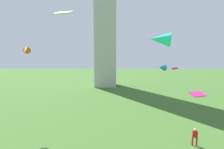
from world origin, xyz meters
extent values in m
cube|color=#B7B2A8|center=(-5.21, 49.25, 24.65)|extent=(6.32, 6.32, 49.31)
cylinder|color=red|center=(5.82, 15.08, 0.43)|extent=(0.16, 0.16, 0.87)
cylinder|color=red|center=(6.21, 15.01, 0.43)|extent=(0.16, 0.16, 0.87)
cube|color=red|center=(6.02, 15.04, 1.21)|extent=(0.51, 0.35, 0.69)
sphere|color=beige|center=(6.02, 15.04, 1.68)|extent=(0.25, 0.25, 0.25)
cone|color=#1E99D9|center=(7.03, 31.70, 6.84)|extent=(2.14, 2.01, 1.37)
cube|color=#DD2888|center=(6.71, 16.43, 5.03)|extent=(1.74, 1.37, 0.42)
cone|color=#20EDB4|center=(2.77, 17.32, 10.90)|extent=(2.44, 1.83, 1.68)
cube|color=#84E82E|center=(-6.28, 12.62, 12.58)|extent=(1.66, 1.33, 0.47)
cone|color=#C46206|center=(-13.85, 20.31, 9.65)|extent=(1.40, 1.84, 1.37)
cube|color=#EF05A4|center=(7.67, 26.26, 7.07)|extent=(1.09, 0.82, 0.36)
camera|label=1|loc=(-1.97, -1.17, 9.04)|focal=26.53mm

